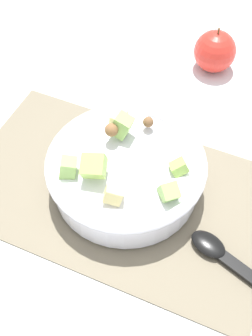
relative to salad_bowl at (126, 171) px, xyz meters
The scene contains 5 objects.
ground_plane 0.05m from the salad_bowl, 112.73° to the right, with size 2.40×2.40×0.00m, color silver.
placemat 0.04m from the salad_bowl, 112.73° to the right, with size 0.51×0.30×0.01m, color #756B56.
salad_bowl is the anchor object (origin of this frame).
serving_spoon 0.21m from the salad_bowl, 18.48° to the right, with size 0.22×0.10×0.01m.
whole_apple 0.35m from the salad_bowl, 83.60° to the left, with size 0.08×0.08×0.09m.
Camera 1 is at (0.19, -0.40, 0.63)m, focal length 50.37 mm.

